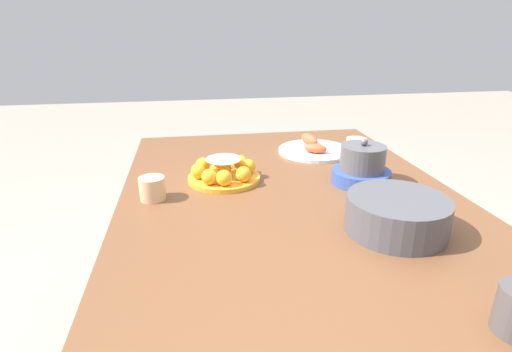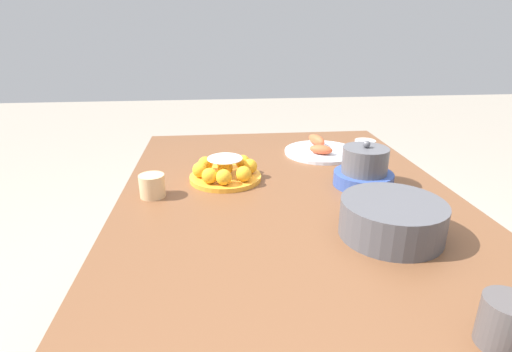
# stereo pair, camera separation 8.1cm
# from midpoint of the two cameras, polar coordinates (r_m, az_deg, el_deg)

# --- Properties ---
(dining_table) EXTENTS (1.54, 1.08, 0.76)m
(dining_table) POSITION_cam_midpoint_polar(r_m,az_deg,el_deg) (1.31, 3.11, -5.94)
(dining_table) COLOR brown
(dining_table) RESTS_ON ground_plane
(cake_plate) EXTENTS (0.25, 0.25, 0.09)m
(cake_plate) POSITION_cam_midpoint_polar(r_m,az_deg,el_deg) (1.39, -6.30, 0.61)
(cake_plate) COLOR gold
(cake_plate) RESTS_ON dining_table
(serving_bowl) EXTENTS (0.26, 0.26, 0.10)m
(serving_bowl) POSITION_cam_midpoint_polar(r_m,az_deg,el_deg) (1.09, 17.51, -5.15)
(serving_bowl) COLOR #4C4C51
(serving_bowl) RESTS_ON dining_table
(sauce_bowl) EXTENTS (0.09, 0.09, 0.03)m
(sauce_bowl) POSITION_cam_midpoint_polar(r_m,az_deg,el_deg) (1.83, 12.93, 4.78)
(sauce_bowl) COLOR beige
(sauce_bowl) RESTS_ON dining_table
(seafood_platter) EXTENTS (0.31, 0.31, 0.06)m
(seafood_platter) POSITION_cam_midpoint_polar(r_m,az_deg,el_deg) (1.71, 6.97, 3.84)
(seafood_platter) COLOR silver
(seafood_platter) RESTS_ON dining_table
(cup_near) EXTENTS (0.08, 0.08, 0.07)m
(cup_near) POSITION_cam_midpoint_polar(r_m,az_deg,el_deg) (1.28, -16.34, -1.73)
(cup_near) COLOR #DBB27F
(cup_near) RESTS_ON dining_table
(warming_pot) EXTENTS (0.20, 0.20, 0.16)m
(warming_pot) POSITION_cam_midpoint_polar(r_m,az_deg,el_deg) (1.39, 13.28, 1.26)
(warming_pot) COLOR #334C99
(warming_pot) RESTS_ON dining_table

